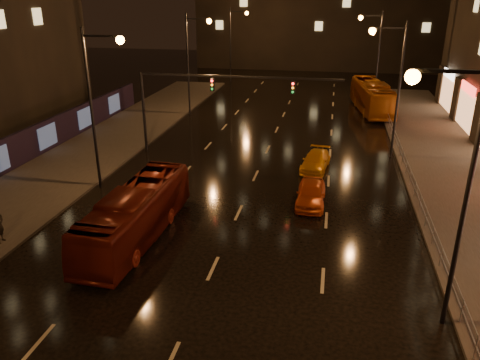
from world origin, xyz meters
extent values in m
plane|color=black|center=(0.00, 20.00, 0.00)|extent=(140.00, 140.00, 0.00)
cube|color=#38332D|center=(-13.50, 15.00, 0.07)|extent=(7.00, 70.00, 0.15)
cube|color=#38332D|center=(13.50, 15.00, 0.07)|extent=(7.00, 70.00, 0.15)
cylinder|color=black|center=(-9.60, 20.00, 3.10)|extent=(0.22, 0.22, 6.20)
cube|color=black|center=(-2.00, 20.00, 6.10)|extent=(15.20, 0.14, 0.14)
cube|color=black|center=(-4.00, 20.00, 5.45)|extent=(0.32, 0.18, 0.95)
cube|color=black|center=(2.00, 20.00, 5.45)|extent=(0.32, 0.18, 0.95)
sphere|color=#FF1E19|center=(-4.00, 19.88, 5.75)|extent=(0.18, 0.18, 0.18)
cylinder|color=black|center=(9.60, 2.00, 5.00)|extent=(0.18, 0.18, 10.00)
cube|color=black|center=(8.40, 2.00, 9.50)|extent=(2.40, 0.12, 0.12)
sphere|color=#FF9832|center=(7.30, 2.00, 9.30)|extent=(0.50, 0.50, 0.50)
cylinder|color=#99999E|center=(10.20, 44.00, 0.65)|extent=(0.04, 0.04, 1.00)
cube|color=#99999E|center=(10.20, 18.00, 1.10)|extent=(0.05, 56.00, 0.05)
cube|color=#99999E|center=(10.20, 18.00, 0.70)|extent=(0.05, 56.00, 0.05)
imported|color=maroon|center=(-4.53, 6.09, 1.37)|extent=(2.61, 9.91, 2.74)
imported|color=#A65410|center=(9.00, 37.24, 1.59)|extent=(4.20, 11.66, 3.18)
imported|color=#D14D13|center=(4.00, 12.00, 0.71)|extent=(1.69, 4.15, 1.41)
imported|color=orange|center=(4.00, 18.14, 0.61)|extent=(2.21, 4.38, 1.22)
camera|label=1|loc=(4.81, -13.88, 11.78)|focal=35.00mm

